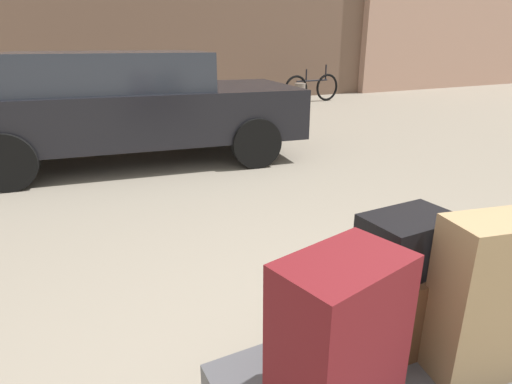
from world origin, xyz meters
TOP-DOWN VIEW (x-y plane):
  - luggage_cart at (0.00, 0.00)m, footprint 1.33×0.73m
  - duffel_bag_brown_center at (0.15, 0.15)m, footprint 0.60×0.35m
  - suitcase_maroon_front_right at (-0.33, -0.06)m, footprint 0.46×0.35m
  - suitcase_tan_stacked_top at (0.29, -0.13)m, footprint 0.43×0.28m
  - duffel_bag_black_topmost_pile at (0.15, 0.15)m, footprint 0.37×0.25m
  - parked_car at (-0.05, 4.85)m, footprint 4.51×2.38m
  - bicycle_leaning at (5.44, 8.69)m, footprint 1.76×0.17m
  - bollard_kerb_near at (2.84, 7.43)m, footprint 0.25×0.25m
  - bollard_kerb_mid at (4.26, 7.43)m, footprint 0.25×0.25m

SIDE VIEW (x-z plane):
  - luggage_cart at x=0.00m, z-range 0.10..0.44m
  - bollard_kerb_near at x=2.84m, z-range 0.00..0.65m
  - bollard_kerb_mid at x=4.26m, z-range 0.00..0.65m
  - bicycle_leaning at x=5.44m, z-range -0.11..0.85m
  - duffel_bag_brown_center at x=0.15m, z-range 0.34..0.68m
  - suitcase_maroon_front_right at x=-0.33m, z-range 0.34..0.93m
  - suitcase_tan_stacked_top at x=0.29m, z-range 0.34..0.97m
  - parked_car at x=-0.05m, z-range 0.05..1.47m
  - duffel_bag_black_topmost_pile at x=0.15m, z-range 0.68..0.90m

